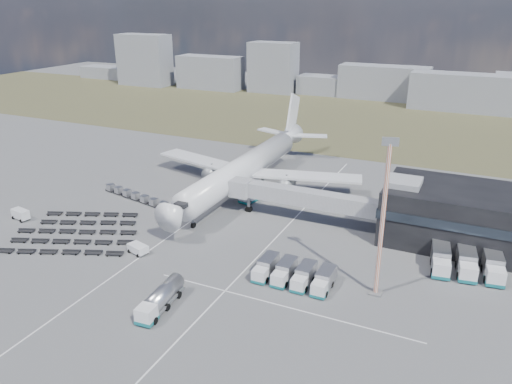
% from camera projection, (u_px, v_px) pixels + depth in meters
% --- Properties ---
extents(ground, '(420.00, 420.00, 0.00)m').
position_uv_depth(ground, '(166.00, 247.00, 87.55)').
color(ground, '#565659').
rests_on(ground, ground).
extents(grass_strip, '(420.00, 90.00, 0.01)m').
position_uv_depth(grass_strip, '(341.00, 120.00, 180.53)').
color(grass_strip, '#49462B').
rests_on(grass_strip, ground).
extents(lane_markings, '(47.12, 110.00, 0.01)m').
position_uv_depth(lane_markings, '(223.00, 251.00, 86.24)').
color(lane_markings, silver).
rests_on(lane_markings, ground).
extents(terminal, '(30.40, 16.40, 11.00)m').
position_uv_depth(terminal, '(471.00, 216.00, 87.10)').
color(terminal, black).
rests_on(terminal, ground).
extents(jet_bridge, '(30.30, 3.80, 7.05)m').
position_uv_depth(jet_bridge, '(293.00, 196.00, 96.73)').
color(jet_bridge, '#939399').
rests_on(jet_bridge, ground).
extents(airliner, '(51.59, 64.53, 17.62)m').
position_uv_depth(airliner, '(247.00, 166.00, 113.01)').
color(airliner, silver).
rests_on(airliner, ground).
extents(skyline, '(298.41, 25.25, 24.69)m').
position_uv_depth(skyline, '(382.00, 80.00, 209.65)').
color(skyline, gray).
rests_on(skyline, ground).
extents(fuel_tanker, '(3.26, 9.95, 3.16)m').
position_uv_depth(fuel_tanker, '(160.00, 299.00, 69.73)').
color(fuel_tanker, silver).
rests_on(fuel_tanker, ground).
extents(pushback_tug, '(4.00, 2.93, 1.58)m').
position_uv_depth(pushback_tug, '(138.00, 249.00, 85.29)').
color(pushback_tug, silver).
rests_on(pushback_tug, ground).
extents(utility_van, '(4.10, 2.39, 2.09)m').
position_uv_depth(utility_van, '(21.00, 215.00, 98.29)').
color(utility_van, silver).
rests_on(utility_van, ground).
extents(catering_truck, '(3.97, 7.10, 3.07)m').
position_uv_depth(catering_truck, '(252.00, 194.00, 107.46)').
color(catering_truck, silver).
rests_on(catering_truck, ground).
extents(service_trucks_near, '(11.76, 6.51, 2.61)m').
position_uv_depth(service_trucks_near, '(294.00, 274.00, 76.36)').
color(service_trucks_near, silver).
rests_on(service_trucks_near, ground).
extents(service_trucks_far, '(11.52, 9.33, 3.20)m').
position_uv_depth(service_trucks_far, '(467.00, 263.00, 78.89)').
color(service_trucks_far, silver).
rests_on(service_trucks_far, ground).
extents(uld_row, '(19.52, 5.63, 1.53)m').
position_uv_depth(uld_row, '(136.00, 196.00, 107.88)').
color(uld_row, black).
rests_on(uld_row, ground).
extents(baggage_dollies, '(26.39, 24.44, 0.70)m').
position_uv_depth(baggage_dollies, '(76.00, 232.00, 92.56)').
color(baggage_dollies, black).
rests_on(baggage_dollies, ground).
extents(floodlight_mast, '(2.27, 1.84, 23.79)m').
position_uv_depth(floodlight_mast, '(383.00, 220.00, 69.56)').
color(floodlight_mast, '#BC461E').
rests_on(floodlight_mast, ground).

